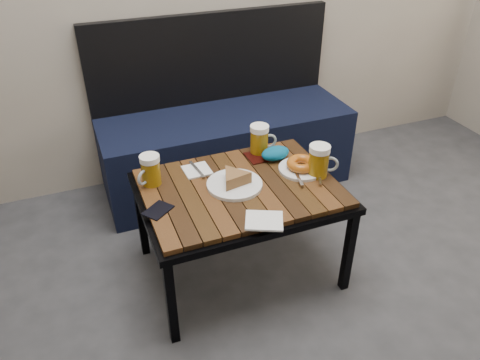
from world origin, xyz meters
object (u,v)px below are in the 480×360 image
object	(u,v)px
beer_mug_left	(150,170)
plate_pie	(234,181)
passport_navy	(158,210)
bench	(225,141)
beer_mug_right	(319,161)
plate_bagel	(301,166)
passport_burgundy	(256,157)
beer_mug_centre	(260,139)
knit_pouch	(275,153)
cafe_table	(240,194)

from	to	relation	value
beer_mug_left	plate_pie	distance (m)	0.35
plate_pie	passport_navy	world-z (taller)	plate_pie
bench	plate_pie	bearing A→B (deg)	-106.64
beer_mug_right	plate_bagel	size ratio (longest dim) A/B	0.57
plate_bagel	passport_burgundy	distance (m)	0.22
plate_bagel	passport_navy	size ratio (longest dim) A/B	2.30
bench	passport_navy	bearing A→B (deg)	-125.17
bench	beer_mug_centre	world-z (taller)	bench
passport_burgundy	knit_pouch	bearing A→B (deg)	-31.23
plate_bagel	knit_pouch	world-z (taller)	knit_pouch
passport_navy	beer_mug_left	bearing A→B (deg)	136.89
plate_pie	passport_burgundy	bearing A→B (deg)	46.10
beer_mug_right	passport_burgundy	world-z (taller)	beer_mug_right
cafe_table	beer_mug_right	bearing A→B (deg)	-7.80
bench	knit_pouch	distance (m)	0.64
plate_pie	passport_navy	size ratio (longest dim) A/B	2.14
beer_mug_right	passport_navy	size ratio (longest dim) A/B	1.32
plate_pie	beer_mug_centre	bearing A→B (deg)	46.53
bench	cafe_table	bearing A→B (deg)	-104.92
passport_navy	bench	bearing A→B (deg)	107.43
cafe_table	knit_pouch	xyz separation A→B (m)	(0.23, 0.15, 0.07)
bench	passport_navy	size ratio (longest dim) A/B	12.82
beer_mug_right	plate_bagel	xyz separation A→B (m)	(-0.05, 0.06, -0.05)
passport_burgundy	knit_pouch	xyz separation A→B (m)	(0.08, -0.04, 0.03)
cafe_table	passport_navy	distance (m)	0.37
plate_pie	passport_navy	distance (m)	0.34
knit_pouch	beer_mug_centre	bearing A→B (deg)	117.68
bench	plate_pie	world-z (taller)	bench
beer_mug_left	beer_mug_centre	world-z (taller)	beer_mug_centre
beer_mug_centre	knit_pouch	world-z (taller)	beer_mug_centre
bench	knit_pouch	xyz separation A→B (m)	(0.03, -0.60, 0.23)
plate_pie	plate_bagel	bearing A→B (deg)	1.76
bench	beer_mug_left	xyz separation A→B (m)	(-0.54, -0.60, 0.27)
beer_mug_right	passport_navy	bearing A→B (deg)	-151.20
knit_pouch	bench	bearing A→B (deg)	93.05
beer_mug_left	knit_pouch	bearing A→B (deg)	142.82
passport_burgundy	plate_bagel	bearing A→B (deg)	-53.13
plate_bagel	bench	bearing A→B (deg)	97.49
beer_mug_left	knit_pouch	xyz separation A→B (m)	(0.57, -0.00, -0.04)
plate_bagel	passport_navy	distance (m)	0.66
cafe_table	beer_mug_centre	xyz separation A→B (m)	(0.19, 0.23, 0.11)
bench	plate_pie	distance (m)	0.81
plate_bagel	passport_burgundy	bearing A→B (deg)	128.92
beer_mug_right	plate_pie	distance (m)	0.37
beer_mug_centre	bench	bearing A→B (deg)	98.70
passport_navy	plate_bagel	bearing A→B (deg)	58.03
cafe_table	plate_bagel	bearing A→B (deg)	2.91
cafe_table	beer_mug_right	xyz separation A→B (m)	(0.34, -0.05, 0.12)
cafe_table	bench	bearing A→B (deg)	75.08
beer_mug_left	passport_navy	size ratio (longest dim) A/B	1.22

